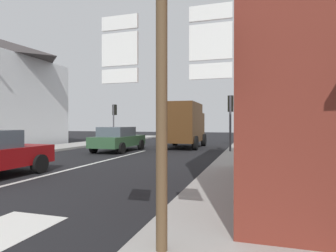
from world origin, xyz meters
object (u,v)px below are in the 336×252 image
at_px(sedan_far, 118,139).
at_px(delivery_truck, 184,124).
at_px(traffic_light_near_right, 231,111).
at_px(traffic_light_far_right, 236,111).
at_px(route_sign_post, 162,104).
at_px(traffic_light_far_left, 114,115).

relative_size(sedan_far, delivery_truck, 0.84).
relative_size(sedan_far, traffic_light_near_right, 1.30).
bearing_deg(traffic_light_near_right, traffic_light_far_right, 90.00).
bearing_deg(route_sign_post, traffic_light_near_right, 90.87).
relative_size(sedan_far, route_sign_post, 1.32).
relative_size(sedan_far, traffic_light_far_right, 1.21).
height_order(sedan_far, traffic_light_near_right, traffic_light_near_right).
height_order(delivery_truck, route_sign_post, route_sign_post).
bearing_deg(traffic_light_far_left, delivery_truck, -24.02).
bearing_deg(delivery_truck, sedan_far, -131.53).
bearing_deg(traffic_light_far_right, delivery_truck, -141.82).
bearing_deg(sedan_far, traffic_light_far_left, 119.27).
height_order(traffic_light_far_left, traffic_light_near_right, traffic_light_far_left).
bearing_deg(delivery_truck, traffic_light_far_right, 38.18).
height_order(sedan_far, route_sign_post, route_sign_post).
bearing_deg(delivery_truck, traffic_light_near_right, -39.59).
xyz_separation_m(sedan_far, traffic_light_far_left, (-3.73, 6.65, 1.69)).
xyz_separation_m(sedan_far, route_sign_post, (6.75, -12.15, 1.15)).
relative_size(delivery_truck, traffic_light_near_right, 1.55).
relative_size(route_sign_post, traffic_light_far_right, 0.91).
relative_size(traffic_light_far_right, traffic_light_far_left, 1.06).
height_order(route_sign_post, traffic_light_far_right, traffic_light_far_right).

